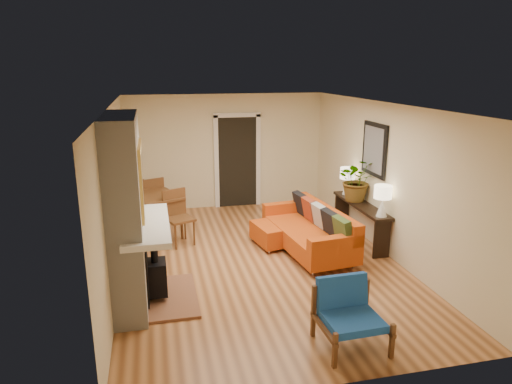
# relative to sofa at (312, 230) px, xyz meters

# --- Properties ---
(room_shell) EXTENTS (6.50, 6.50, 6.50)m
(room_shell) POSITION_rel_sofa_xyz_m (-0.43, 2.40, 0.87)
(room_shell) COLOR #C2804A
(room_shell) RESTS_ON ground
(fireplace) EXTENTS (1.09, 1.68, 2.60)m
(fireplace) POSITION_rel_sofa_xyz_m (-3.03, -1.23, 0.87)
(fireplace) COLOR white
(fireplace) RESTS_ON ground
(sofa) EXTENTS (1.17, 2.25, 0.85)m
(sofa) POSITION_rel_sofa_xyz_m (0.00, 0.00, 0.00)
(sofa) COLOR silver
(sofa) RESTS_ON ground
(ottoman) EXTENTS (0.93, 0.93, 0.40)m
(ottoman) POSITION_rel_sofa_xyz_m (-0.53, 0.40, -0.14)
(ottoman) COLOR silver
(ottoman) RESTS_ON ground
(blue_chair) EXTENTS (0.76, 0.75, 0.77)m
(blue_chair) POSITION_rel_sofa_xyz_m (-0.55, -2.78, 0.04)
(blue_chair) COLOR brown
(blue_chair) RESTS_ON ground
(dining_table) EXTENTS (1.27, 1.90, 1.01)m
(dining_table) POSITION_rel_sofa_xyz_m (-2.61, 1.42, 0.29)
(dining_table) COLOR brown
(dining_table) RESTS_ON ground
(console_table) EXTENTS (0.34, 1.85, 0.72)m
(console_table) POSITION_rel_sofa_xyz_m (1.04, 0.25, 0.20)
(console_table) COLOR black
(console_table) RESTS_ON ground
(lamp_near) EXTENTS (0.30, 0.30, 0.54)m
(lamp_near) POSITION_rel_sofa_xyz_m (1.04, -0.52, 0.69)
(lamp_near) COLOR white
(lamp_near) RESTS_ON console_table
(lamp_far) EXTENTS (0.30, 0.30, 0.54)m
(lamp_far) POSITION_rel_sofa_xyz_m (1.04, 0.91, 0.69)
(lamp_far) COLOR white
(lamp_far) RESTS_ON console_table
(houseplant) EXTENTS (0.82, 0.73, 0.82)m
(houseplant) POSITION_rel_sofa_xyz_m (1.03, 0.45, 0.76)
(houseplant) COLOR #1E5919
(houseplant) RESTS_ON console_table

